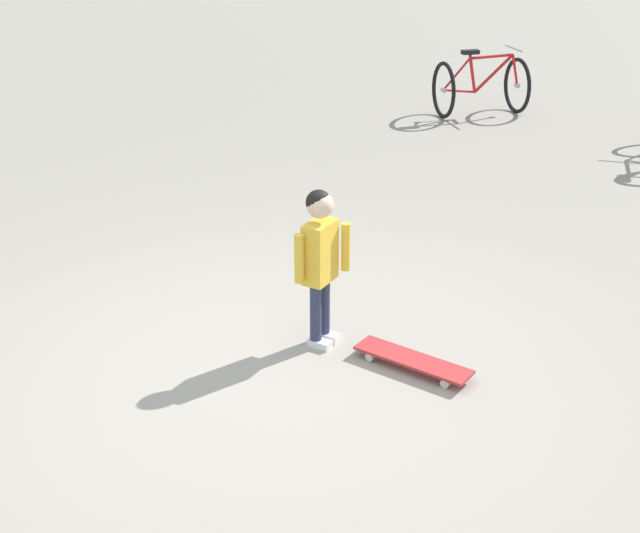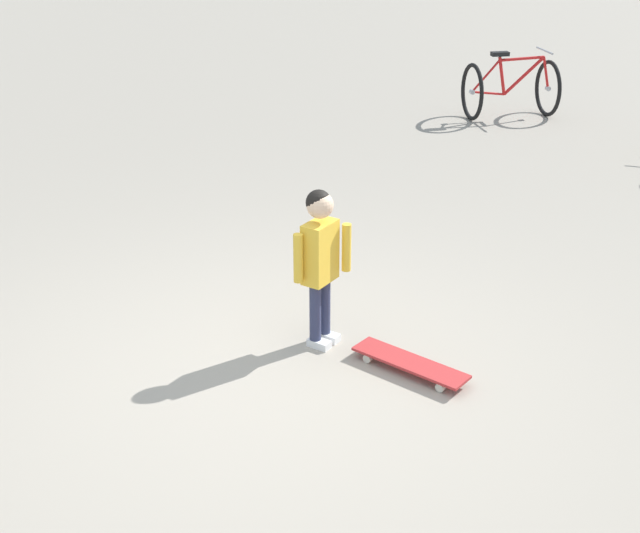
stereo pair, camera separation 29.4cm
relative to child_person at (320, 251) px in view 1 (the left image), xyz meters
name	(u,v)px [view 1 (the left image)]	position (x,y,z in m)	size (l,w,h in m)	color
ground_plane	(262,374)	(-0.36, 0.40, -0.66)	(50.00, 50.00, 0.00)	#9E9384
child_person	(320,251)	(0.00, 0.00, 0.00)	(0.28, 0.37, 1.06)	#2D3351
skateboard	(413,360)	(-0.39, -0.54, -0.60)	(0.65, 0.70, 0.07)	#B22D2D
bicycle_near	(481,86)	(5.72, -2.65, -0.28)	(0.86, 1.17, 0.85)	black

